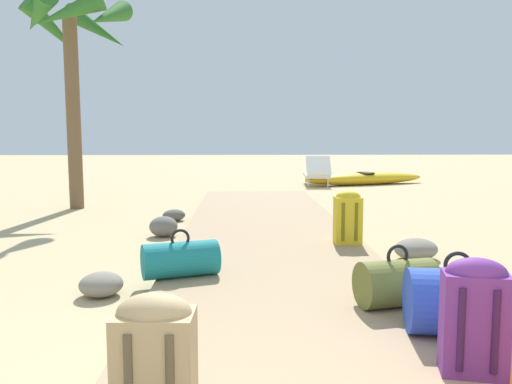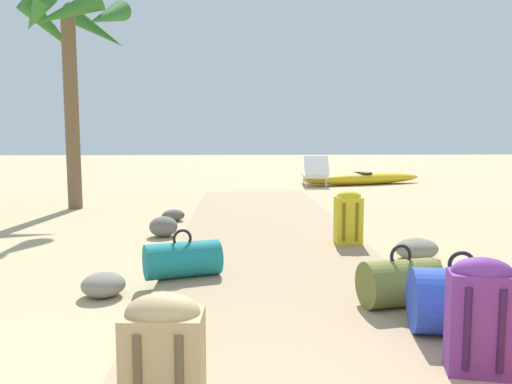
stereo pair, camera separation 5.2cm
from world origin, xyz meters
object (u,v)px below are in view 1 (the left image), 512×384
at_px(backpack_tan, 155,356).
at_px(kayak, 365,179).
at_px(duffel_bag_teal, 181,259).
at_px(duffel_bag_blue, 456,302).
at_px(duffel_bag_olive, 397,283).
at_px(palm_tree_far_left, 76,39).
at_px(backpack_purple, 475,314).
at_px(lounge_chair, 317,173).
at_px(backpack_yellow, 348,216).

relative_size(backpack_tan, kayak, 0.16).
xyz_separation_m(duffel_bag_teal, kayak, (3.80, 9.07, -0.07)).
bearing_deg(duffel_bag_blue, duffel_bag_olive, 110.79).
distance_m(duffel_bag_blue, palm_tree_far_left, 7.83).
bearing_deg(kayak, palm_tree_far_left, -145.08).
bearing_deg(backpack_purple, lounge_chair, 85.58).
xyz_separation_m(backpack_purple, palm_tree_far_left, (-3.96, 6.66, 2.53)).
relative_size(duffel_bag_teal, lounge_chair, 0.44).
xyz_separation_m(duffel_bag_teal, lounge_chair, (2.49, 8.81, 0.10)).
relative_size(backpack_purple, palm_tree_far_left, 0.16).
relative_size(backpack_purple, kayak, 0.17).
bearing_deg(duffel_bag_blue, palm_tree_far_left, 123.65).
distance_m(duffel_bag_olive, backpack_tan, 2.04).
distance_m(backpack_purple, palm_tree_far_left, 8.14).
height_order(backpack_tan, kayak, backpack_tan).
relative_size(backpack_purple, backpack_yellow, 1.00).
bearing_deg(duffel_bag_blue, backpack_yellow, 92.13).
bearing_deg(backpack_yellow, backpack_tan, -113.58).
bearing_deg(lounge_chair, backpack_tan, -101.93).
relative_size(backpack_yellow, palm_tree_far_left, 0.16).
height_order(duffel_bag_olive, duffel_bag_teal, duffel_bag_olive).
relative_size(duffel_bag_olive, backpack_tan, 1.06).
height_order(backpack_tan, palm_tree_far_left, palm_tree_far_left).
bearing_deg(palm_tree_far_left, duffel_bag_olive, -55.31).
bearing_deg(lounge_chair, duffel_bag_blue, -93.90).
bearing_deg(backpack_purple, kayak, 78.91).
bearing_deg(backpack_tan, lounge_chair, 78.07).
xyz_separation_m(duffel_bag_olive, backpack_yellow, (0.10, 2.11, 0.14)).
bearing_deg(backpack_yellow, duffel_bag_blue, -87.87).
xyz_separation_m(backpack_tan, lounge_chair, (2.33, 11.05, -0.04)).
relative_size(backpack_tan, lounge_chair, 0.35).
xyz_separation_m(palm_tree_far_left, lounge_chair, (4.78, 4.00, -2.59)).
bearing_deg(palm_tree_far_left, backpack_tan, -70.87).
bearing_deg(duffel_bag_olive, duffel_bag_teal, 153.10).
bearing_deg(backpack_yellow, backpack_purple, -90.61).
distance_m(palm_tree_far_left, lounge_chair, 6.75).
height_order(duffel_bag_blue, duffel_bag_teal, duffel_bag_blue).
bearing_deg(backpack_tan, kayak, 72.11).
distance_m(duffel_bag_olive, palm_tree_far_left, 7.34).
relative_size(backpack_tan, backpack_yellow, 0.93).
distance_m(duffel_bag_blue, backpack_purple, 0.54).
bearing_deg(palm_tree_far_left, duffel_bag_teal, -64.51).
bearing_deg(kayak, duffel_bag_teal, -112.75).
relative_size(palm_tree_far_left, kayak, 1.05).
distance_m(backpack_purple, kayak, 11.12).
height_order(duffel_bag_blue, backpack_purple, backpack_purple).
distance_m(duffel_bag_blue, duffel_bag_teal, 2.23).
bearing_deg(kayak, backpack_yellow, -105.16).
xyz_separation_m(duffel_bag_teal, palm_tree_far_left, (-2.29, 4.81, 2.69)).
height_order(backpack_purple, lounge_chair, lounge_chair).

